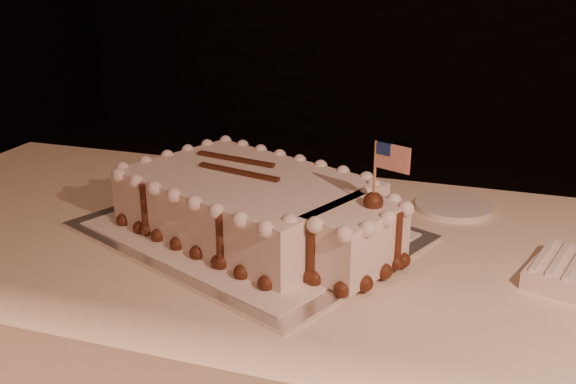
% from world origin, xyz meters
% --- Properties ---
extents(cake_board, '(0.70, 0.63, 0.01)m').
position_xyz_m(cake_board, '(-0.39, 0.60, 0.75)').
color(cake_board, silver).
rests_on(cake_board, banquet_table).
extents(doily, '(0.63, 0.56, 0.00)m').
position_xyz_m(doily, '(-0.39, 0.60, 0.76)').
color(doily, white).
rests_on(doily, cake_board).
extents(sheet_cake, '(0.57, 0.45, 0.22)m').
position_xyz_m(sheet_cake, '(-0.36, 0.59, 0.81)').
color(sheet_cake, white).
rests_on(sheet_cake, doily).
extents(side_plate, '(0.16, 0.16, 0.01)m').
position_xyz_m(side_plate, '(-0.03, 0.85, 0.76)').
color(side_plate, white).
rests_on(side_plate, banquet_table).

